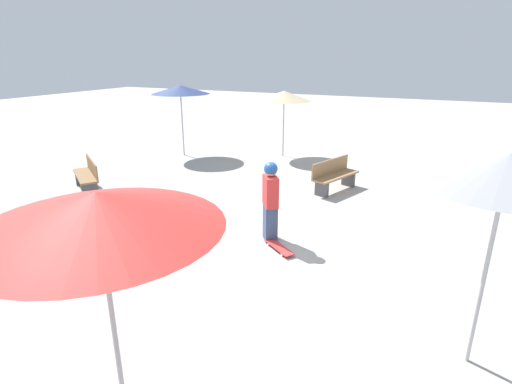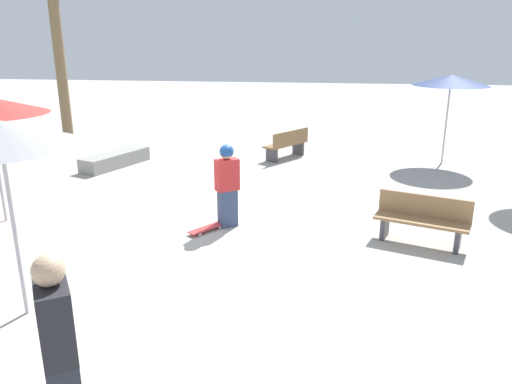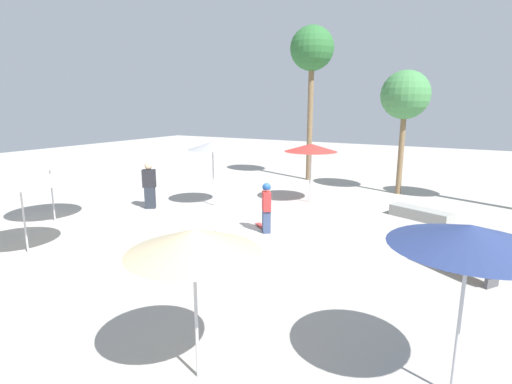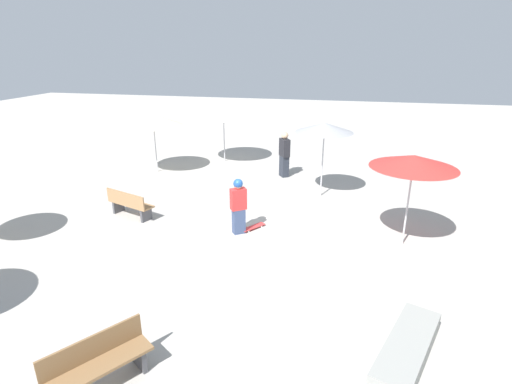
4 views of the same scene
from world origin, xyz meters
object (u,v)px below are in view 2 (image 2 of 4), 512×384
(concrete_ledge, at_px, (116,159))
(bench_far, at_px, (422,220))
(skateboard, at_px, (207,228))
(shade_umbrella_white, at_px, (506,372))
(skater_main, at_px, (227,183))
(shade_umbrella_navy, at_px, (451,80))
(bystander_watching, at_px, (59,350))
(bench_near, at_px, (287,144))

(concrete_ledge, xyz_separation_m, bench_far, (-7.54, 4.44, 0.23))
(skateboard, height_order, shade_umbrella_white, shade_umbrella_white)
(skater_main, bearing_deg, concrete_ledge, -81.52)
(skater_main, xyz_separation_m, shade_umbrella_navy, (-5.18, -5.70, 1.48))
(concrete_ledge, xyz_separation_m, shade_umbrella_white, (-6.54, 11.12, 2.03))
(concrete_ledge, xyz_separation_m, bystander_watching, (-3.55, 9.49, 0.71))
(shade_umbrella_white, bearing_deg, shade_umbrella_navy, -101.69)
(bench_far, bearing_deg, shade_umbrella_navy, -85.25)
(concrete_ledge, bearing_deg, bench_far, 149.54)
(skater_main, height_order, bench_far, skater_main)
(bystander_watching, bearing_deg, bench_near, 140.80)
(bench_near, distance_m, shade_umbrella_white, 12.98)
(shade_umbrella_white, bearing_deg, skateboard, -66.74)
(skateboard, relative_size, shade_umbrella_white, 0.29)
(skater_main, bearing_deg, shade_umbrella_navy, -168.15)
(shade_umbrella_navy, height_order, bystander_watching, shade_umbrella_navy)
(skateboard, xyz_separation_m, bystander_watching, (0.11, 5.08, 0.85))
(shade_umbrella_white, bearing_deg, bench_far, -98.52)
(bench_far, bearing_deg, skateboard, 19.57)
(skateboard, distance_m, bench_near, 6.11)
(skateboard, bearing_deg, bench_far, 125.49)
(skateboard, relative_size, bench_near, 0.49)
(skater_main, relative_size, shade_umbrella_white, 0.60)
(bench_far, distance_m, bystander_watching, 6.46)
(shade_umbrella_navy, bearing_deg, concrete_ledge, 9.96)
(skater_main, relative_size, skateboard, 2.10)
(bystander_watching, bearing_deg, shade_umbrella_white, 28.09)
(bench_far, xyz_separation_m, shade_umbrella_white, (1.00, 6.69, 1.80))
(skater_main, bearing_deg, bystander_watching, 49.41)
(skater_main, relative_size, bench_far, 0.97)
(shade_umbrella_white, distance_m, bystander_watching, 3.65)
(skateboard, distance_m, shade_umbrella_white, 7.61)
(bench_near, height_order, shade_umbrella_navy, shade_umbrella_navy)
(bench_far, bearing_deg, bystander_watching, 71.58)
(concrete_ledge, bearing_deg, shade_umbrella_white, 120.46)
(skateboard, height_order, bystander_watching, bystander_watching)
(bench_near, height_order, bystander_watching, bystander_watching)
(skateboard, xyz_separation_m, concrete_ledge, (3.66, -4.42, 0.14))
(skater_main, height_order, bench_near, skater_main)
(concrete_ledge, height_order, bench_near, bench_near)
(concrete_ledge, height_order, bystander_watching, bystander_watching)
(bench_far, distance_m, shade_umbrella_white, 7.00)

